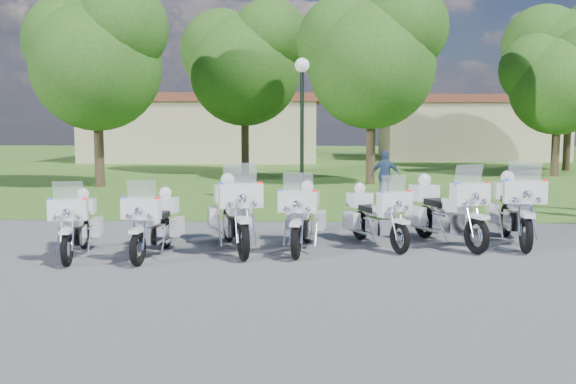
{
  "coord_description": "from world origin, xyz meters",
  "views": [
    {
      "loc": [
        0.89,
        -12.71,
        2.5
      ],
      "look_at": [
        0.32,
        1.2,
        0.95
      ],
      "focal_mm": 40.0,
      "sensor_mm": 36.0,
      "label": 1
    }
  ],
  "objects_px": {
    "motorcycle_2": "(234,212)",
    "motorcycle_0": "(77,223)",
    "motorcycle_6": "(514,208)",
    "motorcycle_3": "(303,216)",
    "lamp_post": "(302,95)",
    "motorcycle_5": "(445,210)",
    "motorcycle_1": "(155,222)",
    "bystander_c": "(385,176)",
    "motorcycle_4": "(376,215)"
  },
  "relations": [
    {
      "from": "motorcycle_5",
      "to": "motorcycle_6",
      "type": "height_order",
      "value": "motorcycle_6"
    },
    {
      "from": "motorcycle_1",
      "to": "motorcycle_3",
      "type": "relative_size",
      "value": 0.95
    },
    {
      "from": "motorcycle_0",
      "to": "motorcycle_5",
      "type": "bearing_deg",
      "value": -177.99
    },
    {
      "from": "motorcycle_3",
      "to": "motorcycle_5",
      "type": "height_order",
      "value": "motorcycle_5"
    },
    {
      "from": "motorcycle_0",
      "to": "bystander_c",
      "type": "bearing_deg",
      "value": -137.37
    },
    {
      "from": "lamp_post",
      "to": "motorcycle_5",
      "type": "bearing_deg",
      "value": -64.63
    },
    {
      "from": "lamp_post",
      "to": "motorcycle_1",
      "type": "bearing_deg",
      "value": -108.55
    },
    {
      "from": "motorcycle_2",
      "to": "motorcycle_4",
      "type": "height_order",
      "value": "motorcycle_2"
    },
    {
      "from": "motorcycle_3",
      "to": "motorcycle_1",
      "type": "bearing_deg",
      "value": 20.05
    },
    {
      "from": "motorcycle_5",
      "to": "bystander_c",
      "type": "height_order",
      "value": "motorcycle_5"
    },
    {
      "from": "motorcycle_5",
      "to": "bystander_c",
      "type": "bearing_deg",
      "value": -109.48
    },
    {
      "from": "motorcycle_1",
      "to": "motorcycle_3",
      "type": "height_order",
      "value": "motorcycle_3"
    },
    {
      "from": "motorcycle_0",
      "to": "motorcycle_6",
      "type": "relative_size",
      "value": 0.83
    },
    {
      "from": "motorcycle_0",
      "to": "motorcycle_2",
      "type": "xyz_separation_m",
      "value": [
        2.83,
        0.73,
        0.12
      ]
    },
    {
      "from": "motorcycle_3",
      "to": "bystander_c",
      "type": "distance_m",
      "value": 8.1
    },
    {
      "from": "motorcycle_1",
      "to": "motorcycle_3",
      "type": "bearing_deg",
      "value": -161.71
    },
    {
      "from": "motorcycle_0",
      "to": "bystander_c",
      "type": "height_order",
      "value": "bystander_c"
    },
    {
      "from": "motorcycle_6",
      "to": "lamp_post",
      "type": "xyz_separation_m",
      "value": [
        -4.48,
        6.19,
        2.55
      ]
    },
    {
      "from": "motorcycle_0",
      "to": "motorcycle_4",
      "type": "xyz_separation_m",
      "value": [
        5.64,
        1.23,
        0.01
      ]
    },
    {
      "from": "motorcycle_3",
      "to": "lamp_post",
      "type": "distance_m",
      "value": 7.51
    },
    {
      "from": "bystander_c",
      "to": "motorcycle_0",
      "type": "bearing_deg",
      "value": 66.26
    },
    {
      "from": "motorcycle_1",
      "to": "motorcycle_4",
      "type": "xyz_separation_m",
      "value": [
        4.2,
        1.14,
        -0.0
      ]
    },
    {
      "from": "motorcycle_0",
      "to": "motorcycle_2",
      "type": "bearing_deg",
      "value": -174.9
    },
    {
      "from": "motorcycle_5",
      "to": "motorcycle_6",
      "type": "relative_size",
      "value": 0.91
    },
    {
      "from": "motorcycle_2",
      "to": "bystander_c",
      "type": "xyz_separation_m",
      "value": [
        3.79,
        7.76,
        0.06
      ]
    },
    {
      "from": "motorcycle_5",
      "to": "lamp_post",
      "type": "distance_m",
      "value": 7.53
    },
    {
      "from": "motorcycle_0",
      "to": "motorcycle_4",
      "type": "distance_m",
      "value": 5.77
    },
    {
      "from": "motorcycle_1",
      "to": "lamp_post",
      "type": "xyz_separation_m",
      "value": [
        2.59,
        7.72,
        2.66
      ]
    },
    {
      "from": "motorcycle_3",
      "to": "motorcycle_5",
      "type": "distance_m",
      "value": 2.95
    },
    {
      "from": "motorcycle_5",
      "to": "motorcycle_6",
      "type": "bearing_deg",
      "value": 164.79
    },
    {
      "from": "motorcycle_2",
      "to": "motorcycle_0",
      "type": "bearing_deg",
      "value": -1.44
    },
    {
      "from": "motorcycle_5",
      "to": "bystander_c",
      "type": "xyz_separation_m",
      "value": [
        -0.43,
        7.07,
        0.08
      ]
    },
    {
      "from": "bystander_c",
      "to": "motorcycle_3",
      "type": "bearing_deg",
      "value": 86.6
    },
    {
      "from": "motorcycle_1",
      "to": "motorcycle_5",
      "type": "relative_size",
      "value": 0.93
    },
    {
      "from": "motorcycle_3",
      "to": "lamp_post",
      "type": "bearing_deg",
      "value": -82.74
    },
    {
      "from": "motorcycle_0",
      "to": "motorcycle_6",
      "type": "distance_m",
      "value": 8.66
    },
    {
      "from": "motorcycle_3",
      "to": "lamp_post",
      "type": "xyz_separation_m",
      "value": [
        -0.15,
        7.04,
        2.62
      ]
    },
    {
      "from": "motorcycle_5",
      "to": "motorcycle_0",
      "type": "bearing_deg",
      "value": -11.51
    },
    {
      "from": "motorcycle_1",
      "to": "bystander_c",
      "type": "relative_size",
      "value": 1.4
    },
    {
      "from": "motorcycle_0",
      "to": "motorcycle_6",
      "type": "bearing_deg",
      "value": -178.61
    },
    {
      "from": "bystander_c",
      "to": "lamp_post",
      "type": "bearing_deg",
      "value": 28.83
    },
    {
      "from": "lamp_post",
      "to": "bystander_c",
      "type": "distance_m",
      "value": 3.67
    },
    {
      "from": "motorcycle_5",
      "to": "motorcycle_1",
      "type": "bearing_deg",
      "value": -9.62
    },
    {
      "from": "motorcycle_0",
      "to": "motorcycle_5",
      "type": "relative_size",
      "value": 0.92
    },
    {
      "from": "motorcycle_5",
      "to": "motorcycle_6",
      "type": "distance_m",
      "value": 1.47
    },
    {
      "from": "motorcycle_2",
      "to": "bystander_c",
      "type": "height_order",
      "value": "motorcycle_2"
    },
    {
      "from": "motorcycle_4",
      "to": "motorcycle_5",
      "type": "height_order",
      "value": "motorcycle_5"
    },
    {
      "from": "motorcycle_4",
      "to": "motorcycle_5",
      "type": "bearing_deg",
      "value": 163.42
    },
    {
      "from": "motorcycle_0",
      "to": "motorcycle_1",
      "type": "xyz_separation_m",
      "value": [
        1.43,
        0.09,
        0.01
      ]
    },
    {
      "from": "motorcycle_4",
      "to": "lamp_post",
      "type": "xyz_separation_m",
      "value": [
        -1.61,
        6.58,
        2.66
      ]
    }
  ]
}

